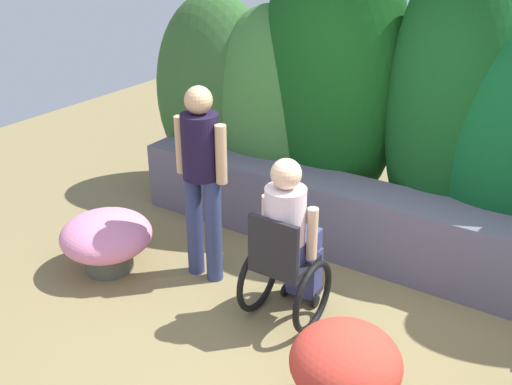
# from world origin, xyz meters

# --- Properties ---
(ground_plane) EXTENTS (12.46, 12.46, 0.00)m
(ground_plane) POSITION_xyz_m (0.00, 0.00, 0.00)
(ground_plane) COLOR olive
(stone_retaining_wall) EXTENTS (5.28, 0.49, 0.68)m
(stone_retaining_wall) POSITION_xyz_m (0.00, 1.52, 0.34)
(stone_retaining_wall) COLOR slate
(stone_retaining_wall) RESTS_ON ground
(hedge_backdrop) EXTENTS (6.32, 1.08, 2.90)m
(hedge_backdrop) POSITION_xyz_m (-0.16, 2.09, 1.22)
(hedge_backdrop) COLOR #325E2A
(hedge_backdrop) RESTS_ON ground
(person_in_wheelchair) EXTENTS (0.53, 0.66, 1.33)m
(person_in_wheelchair) POSITION_xyz_m (-0.45, 0.40, 0.62)
(person_in_wheelchair) COLOR black
(person_in_wheelchair) RESTS_ON ground
(person_standing_companion) EXTENTS (0.49, 0.30, 1.67)m
(person_standing_companion) POSITION_xyz_m (-1.32, 0.51, 0.97)
(person_standing_companion) COLOR navy
(person_standing_companion) RESTS_ON ground
(flower_pot_purple_near) EXTENTS (0.67, 0.67, 0.65)m
(flower_pot_purple_near) POSITION_xyz_m (0.37, -0.31, 0.39)
(flower_pot_purple_near) COLOR gray
(flower_pot_purple_near) RESTS_ON ground
(flower_pot_small_foreground) EXTENTS (0.78, 0.78, 0.52)m
(flower_pot_small_foreground) POSITION_xyz_m (-2.09, 0.12, 0.30)
(flower_pot_small_foreground) COLOR #545A4C
(flower_pot_small_foreground) RESTS_ON ground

